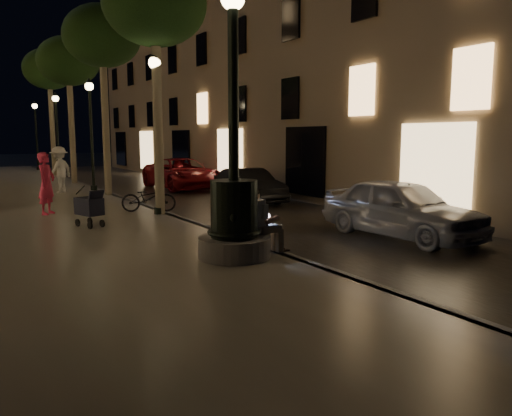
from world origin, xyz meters
TOP-DOWN VIEW (x-y plane):
  - ground at (0.00, 15.00)m, footprint 120.00×120.00m
  - cobble_lane at (3.00, 15.00)m, footprint 6.00×45.00m
  - promenade at (-4.00, 15.00)m, footprint 8.00×45.00m
  - curb_strip at (0.00, 15.00)m, footprint 0.25×45.00m
  - building_right at (10.00, 18.00)m, footprint 8.00×36.00m
  - fountain_lamppost at (-1.00, 2.00)m, footprint 1.40×1.40m
  - seated_man_laptop at (-0.39, 2.00)m, footprint 0.95×0.32m
  - tree_near at (-0.25, 8.00)m, footprint 3.00×3.00m
  - tree_second at (-0.20, 14.00)m, footprint 3.00×3.00m
  - tree_third at (-0.30, 20.00)m, footprint 3.00×3.00m
  - tree_far at (-0.22, 26.00)m, footprint 3.00×3.00m
  - lamp_curb_a at (-0.30, 8.00)m, footprint 0.36×0.36m
  - lamp_curb_b at (-0.30, 16.00)m, footprint 0.36×0.36m
  - lamp_curb_c at (-0.30, 24.00)m, footprint 0.36×0.36m
  - lamp_curb_d at (-0.30, 32.00)m, footprint 0.36×0.36m
  - stroller at (-2.60, 6.83)m, footprint 0.65×1.06m
  - car_front at (4.00, 2.39)m, footprint 1.96×4.46m
  - car_second at (4.24, 10.27)m, footprint 1.64×4.03m
  - car_third at (4.00, 16.31)m, footprint 2.48×5.36m
  - pedestrian_red at (-3.17, 9.70)m, footprint 0.77×0.81m
  - pedestrian_white at (-1.73, 15.74)m, footprint 1.41×1.33m
  - bicycle at (-0.40, 8.59)m, footprint 1.76×1.26m

SIDE VIEW (x-z plane):
  - ground at x=0.00m, z-range 0.00..0.00m
  - cobble_lane at x=3.00m, z-range 0.00..0.02m
  - promenade at x=-4.00m, z-range 0.00..0.20m
  - curb_strip at x=0.00m, z-range 0.00..0.20m
  - bicycle at x=-0.40m, z-range 0.20..1.08m
  - car_second at x=4.24m, z-range 0.00..1.30m
  - stroller at x=-2.60m, z-range 0.20..1.27m
  - car_third at x=4.00m, z-range 0.00..1.49m
  - car_front at x=4.00m, z-range 0.00..1.49m
  - seated_man_laptop at x=-0.39m, z-range 0.24..1.56m
  - pedestrian_red at x=-3.17m, z-range 0.20..2.07m
  - pedestrian_white at x=-1.73m, z-range 0.20..2.12m
  - fountain_lamppost at x=-1.00m, z-range -1.39..3.81m
  - lamp_curb_a at x=-0.30m, z-range 0.83..5.64m
  - lamp_curb_b at x=-0.30m, z-range 0.83..5.64m
  - lamp_curb_c at x=-0.30m, z-range 0.83..5.64m
  - lamp_curb_d at x=-0.30m, z-range 0.83..5.64m
  - tree_third at x=-0.30m, z-range 2.54..9.74m
  - tree_near at x=-0.25m, z-range 2.59..9.89m
  - tree_second at x=-0.20m, z-range 2.63..10.03m
  - tree_far at x=-0.22m, z-range 2.68..10.18m
  - building_right at x=10.00m, z-range 0.00..15.00m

